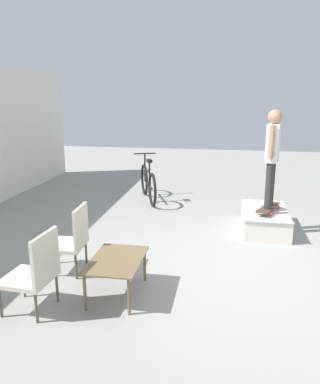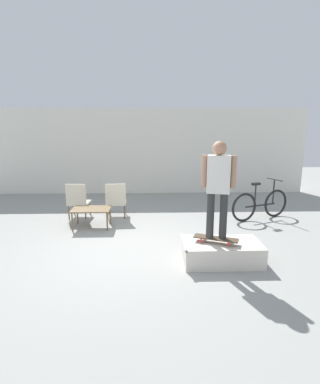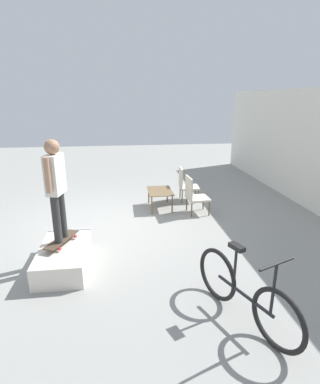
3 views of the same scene
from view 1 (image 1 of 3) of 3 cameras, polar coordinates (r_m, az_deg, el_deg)
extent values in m
plane|color=gray|center=(5.45, 11.16, -11.43)|extent=(24.00, 24.00, 0.00)
cube|color=silver|center=(7.02, 15.64, -4.11)|extent=(1.36, 0.77, 0.37)
cylinder|color=#B7B7BC|center=(6.32, 16.29, -4.45)|extent=(0.05, 0.77, 0.05)
cube|color=#473828|center=(6.82, 16.16, -2.26)|extent=(0.79, 0.49, 0.02)
cylinder|color=red|center=(7.09, 15.83, -1.93)|extent=(0.06, 0.05, 0.05)
cylinder|color=red|center=(7.03, 17.62, -2.20)|extent=(0.06, 0.05, 0.05)
cylinder|color=red|center=(6.65, 14.58, -2.92)|extent=(0.06, 0.05, 0.05)
cylinder|color=red|center=(6.58, 16.47, -3.22)|extent=(0.06, 0.05, 0.05)
cylinder|color=#2D2D2D|center=(6.62, 16.29, 0.88)|extent=(0.13, 0.13, 0.80)
cylinder|color=#2D2D2D|center=(6.83, 16.51, 1.28)|extent=(0.13, 0.13, 0.80)
cube|color=silver|center=(6.60, 16.85, 7.16)|extent=(0.41, 0.28, 0.63)
cylinder|color=#A87A5B|center=(6.36, 16.64, 7.34)|extent=(0.09, 0.09, 0.54)
cylinder|color=#A87A5B|center=(6.83, 17.10, 7.77)|extent=(0.09, 0.09, 0.54)
sphere|color=#A87A5B|center=(6.56, 17.13, 10.91)|extent=(0.23, 0.23, 0.23)
cube|color=brown|center=(4.57, -6.64, -10.23)|extent=(0.90, 0.61, 0.02)
cylinder|color=brown|center=(4.27, -4.74, -15.57)|extent=(0.04, 0.04, 0.45)
cylinder|color=brown|center=(4.96, -2.34, -11.03)|extent=(0.04, 0.04, 0.45)
cylinder|color=brown|center=(4.42, -11.37, -14.75)|extent=(0.04, 0.04, 0.45)
cylinder|color=brown|center=(5.09, -8.05, -10.49)|extent=(0.04, 0.04, 0.45)
cylinder|color=brown|center=(4.89, -20.05, -12.94)|extent=(0.03, 0.03, 0.36)
cylinder|color=brown|center=(4.58, -23.17, -15.21)|extent=(0.03, 0.03, 0.36)
cylinder|color=brown|center=(4.68, -15.42, -13.88)|extent=(0.03, 0.03, 0.36)
cylinder|color=brown|center=(4.35, -18.33, -16.40)|extent=(0.03, 0.03, 0.36)
cube|color=beige|center=(4.53, -19.46, -12.31)|extent=(0.55, 0.55, 0.05)
cube|color=beige|center=(4.28, -17.06, -9.40)|extent=(0.52, 0.07, 0.53)
cylinder|color=brown|center=(5.66, -15.49, -8.73)|extent=(0.03, 0.03, 0.36)
cylinder|color=brown|center=(5.29, -17.27, -10.55)|extent=(0.03, 0.03, 0.36)
cylinder|color=brown|center=(5.51, -11.19, -9.09)|extent=(0.03, 0.03, 0.36)
cylinder|color=brown|center=(5.14, -12.68, -11.01)|extent=(0.03, 0.03, 0.36)
cube|color=beige|center=(5.32, -14.29, -7.82)|extent=(0.55, 0.55, 0.05)
cube|color=beige|center=(5.14, -11.98, -5.03)|extent=(0.52, 0.07, 0.53)
torus|color=black|center=(9.13, -2.40, 1.92)|extent=(0.71, 0.33, 0.75)
torus|color=black|center=(8.13, -1.19, 0.36)|extent=(0.71, 0.33, 0.75)
cylinder|color=black|center=(8.63, -1.83, 1.19)|extent=(0.89, 0.39, 0.04)
cylinder|color=black|center=(8.39, -1.62, 2.72)|extent=(0.04, 0.04, 0.55)
cube|color=black|center=(8.33, -1.63, 4.77)|extent=(0.24, 0.18, 0.06)
cylinder|color=black|center=(8.97, -2.31, 3.82)|extent=(0.04, 0.04, 0.65)
cylinder|color=black|center=(8.91, -2.33, 5.87)|extent=(0.22, 0.49, 0.03)
camera|label=2|loc=(7.80, 57.45, 7.93)|focal=28.00mm
camera|label=3|loc=(11.26, 9.02, 16.20)|focal=28.00mm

